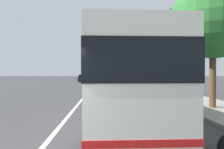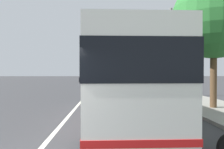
{
  "view_description": "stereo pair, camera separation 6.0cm",
  "coord_description": "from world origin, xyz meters",
  "views": [
    {
      "loc": [
        -3.54,
        -1.66,
        2.02
      ],
      "look_at": [
        5.22,
        -1.94,
        1.93
      ],
      "focal_mm": 36.97,
      "sensor_mm": 36.0,
      "label": 1
    },
    {
      "loc": [
        -3.54,
        -1.72,
        2.02
      ],
      "look_at": [
        5.22,
        -1.94,
        1.93
      ],
      "focal_mm": 36.97,
      "sensor_mm": 36.0,
      "label": 2
    }
  ],
  "objects": [
    {
      "name": "utility_pole",
      "position": [
        15.67,
        -7.17,
        3.69
      ],
      "size": [
        0.22,
        0.22,
        7.38
      ],
      "primitive_type": "cylinder",
      "color": "slate",
      "rests_on": "ground"
    },
    {
      "name": "car_ahead_same_lane",
      "position": [
        23.52,
        -2.14,
        0.68
      ],
      "size": [
        3.98,
        1.98,
        1.44
      ],
      "rotation": [
        0.0,
        0.0,
        -0.04
      ],
      "color": "#2D7238",
      "rests_on": "ground"
    },
    {
      "name": "car_oncoming",
      "position": [
        43.99,
        2.71,
        0.72
      ],
      "size": [
        4.47,
        1.89,
        1.5
      ],
      "rotation": [
        0.0,
        0.0,
        3.13
      ],
      "color": "black",
      "rests_on": "ground"
    },
    {
      "name": "coach_bus",
      "position": [
        5.99,
        -2.33,
        1.85
      ],
      "size": [
        10.12,
        2.66,
        3.25
      ],
      "rotation": [
        0.0,
        0.0,
        0.02
      ],
      "color": "silver",
      "rests_on": "ground"
    },
    {
      "name": "roadside_tree_mid_block",
      "position": [
        8.56,
        -7.43,
        4.89
      ],
      "size": [
        4.35,
        4.35,
        7.09
      ],
      "color": "brown",
      "rests_on": "ground"
    },
    {
      "name": "sidewalk_curb",
      "position": [
        10.0,
        -7.62,
        0.07
      ],
      "size": [
        110.0,
        3.6,
        0.14
      ],
      "primitive_type": "cube",
      "color": "gray",
      "rests_on": "ground"
    },
    {
      "name": "lane_divider_line",
      "position": [
        10.0,
        0.0,
        0.0
      ],
      "size": [
        110.0,
        0.16,
        0.01
      ],
      "primitive_type": "cube",
      "color": "silver",
      "rests_on": "ground"
    }
  ]
}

